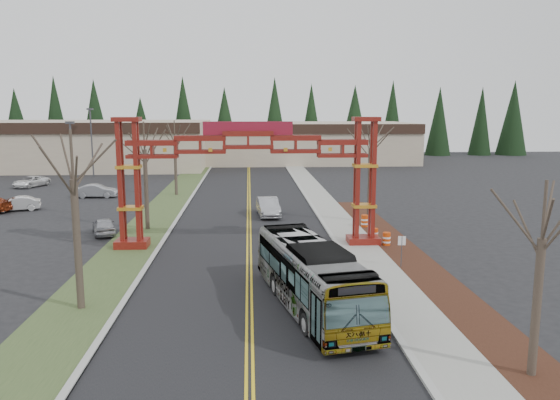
{
  "coord_description": "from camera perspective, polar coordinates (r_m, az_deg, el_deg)",
  "views": [
    {
      "loc": [
        0.05,
        -18.87,
        9.42
      ],
      "look_at": [
        1.92,
        14.0,
        3.92
      ],
      "focal_mm": 35.0,
      "sensor_mm": 36.0,
      "label": 1
    }
  ],
  "objects": [
    {
      "name": "light_pole_near",
      "position": [
        52.68,
        -20.89,
        3.86
      ],
      "size": [
        0.72,
        0.36,
        8.34
      ],
      "color": "#3F3F44",
      "rests_on": "ground"
    },
    {
      "name": "parked_car_near_a",
      "position": [
        43.5,
        -17.92,
        -2.6
      ],
      "size": [
        2.72,
        4.14,
        1.31
      ],
      "primitive_type": "imported",
      "rotation": [
        0.0,
        0.0,
        3.47
      ],
      "color": "#A6A8AE",
      "rests_on": "ground"
    },
    {
      "name": "bare_tree_median_near",
      "position": [
        26.71,
        -20.79,
        1.91
      ],
      "size": [
        3.48,
        3.48,
        8.52
      ],
      "color": "#382D26",
      "rests_on": "ground"
    },
    {
      "name": "light_pole_far",
      "position": [
        80.76,
        -19.1,
        6.2
      ],
      "size": [
        0.83,
        0.41,
        9.55
      ],
      "color": "#3F3F44",
      "rests_on": "ground"
    },
    {
      "name": "landscape_strip",
      "position": [
        32.0,
        15.54,
        -7.88
      ],
      "size": [
        2.6,
        50.0,
        0.12
      ],
      "primitive_type": "cube",
      "color": "black",
      "rests_on": "ground"
    },
    {
      "name": "lane_line_left",
      "position": [
        44.86,
        -3.41,
        -2.62
      ],
      "size": [
        0.12,
        100.0,
        0.01
      ],
      "primitive_type": "cube",
      "color": "yellow",
      "rests_on": "road"
    },
    {
      "name": "silver_sedan",
      "position": [
        48.54,
        -1.25,
        -0.72
      ],
      "size": [
        2.16,
        5.12,
        1.65
      ],
      "primitive_type": "imported",
      "rotation": [
        0.0,
        0.0,
        0.08
      ],
      "color": "#A5A8AD",
      "rests_on": "ground"
    },
    {
      "name": "bare_tree_right_far",
      "position": [
        45.46,
        9.43,
        5.27
      ],
      "size": [
        3.1,
        3.1,
        8.28
      ],
      "color": "#382D26",
      "rests_on": "ground"
    },
    {
      "name": "parked_car_near_b",
      "position": [
        56.62,
        -25.76,
        -0.36
      ],
      "size": [
        4.3,
        2.56,
        1.34
      ],
      "primitive_type": "imported",
      "rotation": [
        0.0,
        0.0,
        5.02
      ],
      "color": "silver",
      "rests_on": "ground"
    },
    {
      "name": "transit_bus",
      "position": [
        26.17,
        3.32,
        -7.92
      ],
      "size": [
        4.93,
        11.79,
        3.2
      ],
      "primitive_type": "imported",
      "rotation": [
        0.0,
        0.0,
        0.2
      ],
      "color": "#9D9FA4",
      "rests_on": "ground"
    },
    {
      "name": "barrel_mid",
      "position": [
        39.85,
        9.84,
        -3.61
      ],
      "size": [
        0.52,
        0.52,
        0.97
      ],
      "color": "#CB3E0B",
      "rests_on": "ground"
    },
    {
      "name": "curb_left",
      "position": [
        45.28,
        -11.07,
        -2.6
      ],
      "size": [
        0.3,
        110.0,
        0.15
      ],
      "primitive_type": "cube",
      "color": "#ABACA6",
      "rests_on": "ground"
    },
    {
      "name": "lane_line_right",
      "position": [
        44.86,
        -3.11,
        -2.62
      ],
      "size": [
        0.12,
        100.0,
        0.01
      ],
      "primitive_type": "cube",
      "color": "yellow",
      "rests_on": "road"
    },
    {
      "name": "curb_right",
      "position": [
        45.27,
        4.56,
        -2.46
      ],
      "size": [
        0.3,
        110.0,
        0.15
      ],
      "primitive_type": "cube",
      "color": "#ABACA6",
      "rests_on": "ground"
    },
    {
      "name": "bare_tree_median_far",
      "position": [
        60.7,
        -10.94,
        6.09
      ],
      "size": [
        3.27,
        3.27,
        8.21
      ],
      "color": "#382D26",
      "rests_on": "ground"
    },
    {
      "name": "ground",
      "position": [
        21.09,
        -3.2,
        -17.06
      ],
      "size": [
        200.0,
        200.0,
        0.0
      ],
      "primitive_type": "plane",
      "color": "black",
      "rests_on": "ground"
    },
    {
      "name": "parked_car_far_a",
      "position": [
        61.93,
        -18.62,
        0.91
      ],
      "size": [
        4.38,
        1.55,
        1.44
      ],
      "primitive_type": "imported",
      "rotation": [
        0.0,
        0.0,
        1.58
      ],
      "color": "#9B9DA3",
      "rests_on": "ground"
    },
    {
      "name": "bare_tree_right_near",
      "position": [
        20.65,
        25.7,
        -3.74
      ],
      "size": [
        3.06,
        3.06,
        7.08
      ],
      "color": "#382D26",
      "rests_on": "ground"
    },
    {
      "name": "retail_building_west",
      "position": [
        95.84,
        -21.63,
        5.44
      ],
      "size": [
        46.0,
        22.3,
        7.5
      ],
      "color": "tan",
      "rests_on": "ground"
    },
    {
      "name": "retail_building_east",
      "position": [
        99.5,
        2.49,
        6.07
      ],
      "size": [
        38.0,
        20.3,
        7.0
      ],
      "color": "tan",
      "rests_on": "ground"
    },
    {
      "name": "conifer_treeline",
      "position": [
        110.91,
        -3.19,
        7.95
      ],
      "size": [
        116.1,
        5.6,
        13.0
      ],
      "color": "black",
      "rests_on": "ground"
    },
    {
      "name": "gateway_arch",
      "position": [
        37.03,
        -3.34,
        4.14
      ],
      "size": [
        18.2,
        1.6,
        8.9
      ],
      "color": "#5F110C",
      "rests_on": "ground"
    },
    {
      "name": "barrel_south",
      "position": [
        38.49,
        11.07,
        -4.08
      ],
      "size": [
        0.55,
        0.55,
        1.01
      ],
      "color": "#CB3E0B",
      "rests_on": "ground"
    },
    {
      "name": "parked_car_far_b",
      "position": [
        73.33,
        -24.56,
        1.76
      ],
      "size": [
        3.85,
        5.19,
        1.31
      ],
      "primitive_type": "imported",
      "rotation": [
        0.0,
        0.0,
        -0.4
      ],
      "color": "white",
      "rests_on": "ground"
    },
    {
      "name": "barrel_north",
      "position": [
        44.15,
        8.84,
        -2.24
      ],
      "size": [
        0.58,
        0.58,
        1.07
      ],
      "color": "#CB3E0B",
      "rests_on": "ground"
    },
    {
      "name": "sidewalk_right",
      "position": [
        45.48,
        6.37,
        -2.43
      ],
      "size": [
        2.6,
        110.0,
        0.14
      ],
      "primitive_type": "cube",
      "color": "gray",
      "rests_on": "ground"
    },
    {
      "name": "street_sign",
      "position": [
        33.25,
        12.6,
        -4.65
      ],
      "size": [
        0.45,
        0.07,
        1.99
      ],
      "color": "#3F3F44",
      "rests_on": "ground"
    },
    {
      "name": "grass_median",
      "position": [
        45.58,
        -13.38,
        -2.65
      ],
      "size": [
        4.0,
        110.0,
        0.08
      ],
      "primitive_type": "cube",
      "color": "#3A4D26",
      "rests_on": "ground"
    },
    {
      "name": "road",
      "position": [
        44.87,
        -3.26,
        -2.64
      ],
      "size": [
        12.0,
        110.0,
        0.02
      ],
      "primitive_type": "cube",
      "color": "black",
      "rests_on": "ground"
    },
    {
      "name": "bare_tree_median_mid",
      "position": [
        43.52,
        -13.97,
        5.06
      ],
      "size": [
        3.27,
        3.27,
        8.48
      ],
      "color": "#382D26",
      "rests_on": "ground"
    }
  ]
}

